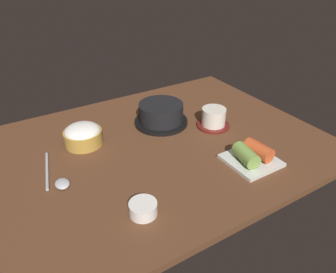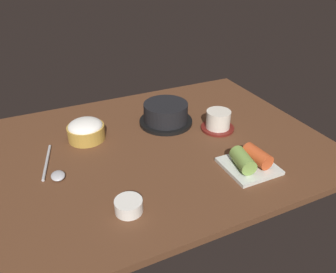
% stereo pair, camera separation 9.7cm
% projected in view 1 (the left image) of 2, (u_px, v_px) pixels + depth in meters
% --- Properties ---
extents(dining_table, '(1.00, 0.76, 0.02)m').
position_uv_depth(dining_table, '(159.00, 146.00, 0.99)').
color(dining_table, '#56331E').
rests_on(dining_table, ground).
extents(stone_pot, '(0.18, 0.18, 0.07)m').
position_uv_depth(stone_pot, '(161.00, 114.00, 1.08)').
color(stone_pot, black).
rests_on(stone_pot, dining_table).
extents(rice_bowl, '(0.12, 0.12, 0.07)m').
position_uv_depth(rice_bowl, '(83.00, 135.00, 0.97)').
color(rice_bowl, '#B78C38').
rests_on(rice_bowl, dining_table).
extents(tea_cup_with_saucer, '(0.11, 0.11, 0.07)m').
position_uv_depth(tea_cup_with_saucer, '(214.00, 118.00, 1.06)').
color(tea_cup_with_saucer, maroon).
rests_on(tea_cup_with_saucer, dining_table).
extents(kimchi_plate, '(0.14, 0.14, 0.05)m').
position_uv_depth(kimchi_plate, '(252.00, 156.00, 0.90)').
color(kimchi_plate, silver).
rests_on(kimchi_plate, dining_table).
extents(side_bowl_near, '(0.07, 0.07, 0.03)m').
position_uv_depth(side_bowl_near, '(143.00, 208.00, 0.72)').
color(side_bowl_near, white).
rests_on(side_bowl_near, dining_table).
extents(spoon, '(0.06, 0.19, 0.01)m').
position_uv_depth(spoon, '(57.00, 179.00, 0.83)').
color(spoon, '#B7B7BC').
rests_on(spoon, dining_table).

